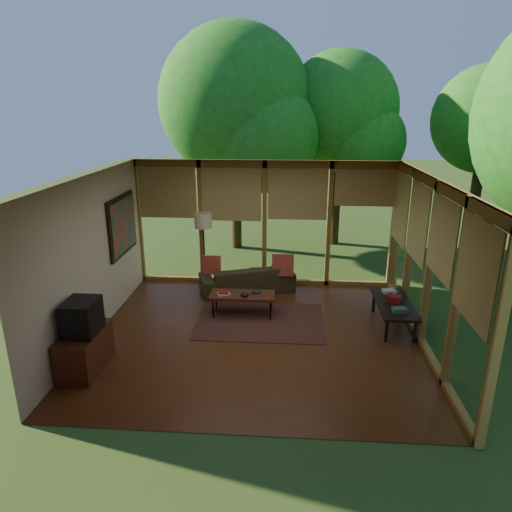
# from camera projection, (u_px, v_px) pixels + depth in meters

# --- Properties ---
(floor) EXTENTS (5.50, 5.50, 0.00)m
(floor) POSITION_uv_depth(u_px,v_px,m) (256.00, 336.00, 7.83)
(floor) COLOR #5B2F17
(floor) RESTS_ON ground
(ceiling) EXTENTS (5.50, 5.50, 0.00)m
(ceiling) POSITION_uv_depth(u_px,v_px,m) (256.00, 178.00, 6.99)
(ceiling) COLOR white
(ceiling) RESTS_ON ground
(wall_left) EXTENTS (0.04, 5.00, 2.70)m
(wall_left) POSITION_uv_depth(u_px,v_px,m) (92.00, 258.00, 7.59)
(wall_left) COLOR silver
(wall_left) RESTS_ON ground
(wall_front) EXTENTS (5.50, 0.04, 2.70)m
(wall_front) POSITION_uv_depth(u_px,v_px,m) (240.00, 334.00, 5.04)
(wall_front) COLOR silver
(wall_front) RESTS_ON ground
(window_wall_back) EXTENTS (5.50, 0.12, 2.70)m
(window_wall_back) POSITION_uv_depth(u_px,v_px,m) (265.00, 224.00, 9.78)
(window_wall_back) COLOR olive
(window_wall_back) RESTS_ON ground
(window_wall_right) EXTENTS (0.12, 5.00, 2.70)m
(window_wall_right) POSITION_uv_depth(u_px,v_px,m) (429.00, 265.00, 7.22)
(window_wall_right) COLOR olive
(window_wall_right) RESTS_ON ground
(tree_nw) EXTENTS (3.89, 3.89, 5.78)m
(tree_nw) POSITION_uv_depth(u_px,v_px,m) (235.00, 103.00, 11.67)
(tree_nw) COLOR #3B2C15
(tree_nw) RESTS_ON ground
(tree_ne) EXTENTS (3.04, 3.04, 5.18)m
(tree_ne) POSITION_uv_depth(u_px,v_px,m) (340.00, 111.00, 12.09)
(tree_ne) COLOR #3B2C15
(tree_ne) RESTS_ON ground
(tree_far) EXTENTS (2.70, 2.70, 4.79)m
(tree_far) POSITION_uv_depth(u_px,v_px,m) (487.00, 120.00, 11.50)
(tree_far) COLOR #3B2C15
(tree_far) RESTS_ON ground
(rug) EXTENTS (2.31, 1.64, 0.01)m
(rug) POSITION_uv_depth(u_px,v_px,m) (260.00, 321.00, 8.36)
(rug) COLOR brown
(rug) RESTS_ON floor
(sofa) EXTENTS (2.09, 1.38, 0.57)m
(sofa) POSITION_uv_depth(u_px,v_px,m) (247.00, 278.00, 9.66)
(sofa) COLOR #38331C
(sofa) RESTS_ON floor
(pillow_left) EXTENTS (0.39, 0.21, 0.40)m
(pillow_left) POSITION_uv_depth(u_px,v_px,m) (211.00, 265.00, 9.57)
(pillow_left) COLOR maroon
(pillow_left) RESTS_ON sofa
(pillow_right) EXTENTS (0.45, 0.24, 0.47)m
(pillow_right) POSITION_uv_depth(u_px,v_px,m) (283.00, 266.00, 9.46)
(pillow_right) COLOR maroon
(pillow_right) RESTS_ON sofa
(ct_book_lower) EXTENTS (0.27, 0.23, 0.03)m
(ct_book_lower) POSITION_uv_depth(u_px,v_px,m) (223.00, 294.00, 8.45)
(ct_book_lower) COLOR beige
(ct_book_lower) RESTS_ON coffee_table
(ct_book_upper) EXTENTS (0.21, 0.17, 0.03)m
(ct_book_upper) POSITION_uv_depth(u_px,v_px,m) (223.00, 292.00, 8.44)
(ct_book_upper) COLOR maroon
(ct_book_upper) RESTS_ON coffee_table
(ct_book_side) EXTENTS (0.20, 0.16, 0.03)m
(ct_book_side) POSITION_uv_depth(u_px,v_px,m) (256.00, 292.00, 8.54)
(ct_book_side) COLOR black
(ct_book_side) RESTS_ON coffee_table
(ct_bowl) EXTENTS (0.16, 0.16, 0.07)m
(ct_bowl) POSITION_uv_depth(u_px,v_px,m) (245.00, 294.00, 8.37)
(ct_bowl) COLOR black
(ct_bowl) RESTS_ON coffee_table
(media_cabinet) EXTENTS (0.50, 1.00, 0.60)m
(media_cabinet) POSITION_uv_depth(u_px,v_px,m) (85.00, 350.00, 6.76)
(media_cabinet) COLOR #512416
(media_cabinet) RESTS_ON floor
(television) EXTENTS (0.45, 0.55, 0.50)m
(television) POSITION_uv_depth(u_px,v_px,m) (82.00, 317.00, 6.59)
(television) COLOR black
(television) RESTS_ON media_cabinet
(console_book_a) EXTENTS (0.24, 0.19, 0.08)m
(console_book_a) POSITION_uv_depth(u_px,v_px,m) (399.00, 310.00, 7.64)
(console_book_a) COLOR #335A50
(console_book_a) RESTS_ON side_console
(console_book_b) EXTENTS (0.29, 0.26, 0.11)m
(console_book_b) POSITION_uv_depth(u_px,v_px,m) (394.00, 299.00, 8.07)
(console_book_b) COLOR maroon
(console_book_b) RESTS_ON side_console
(console_book_c) EXTENTS (0.25, 0.20, 0.06)m
(console_book_c) POSITION_uv_depth(u_px,v_px,m) (389.00, 291.00, 8.45)
(console_book_c) COLOR beige
(console_book_c) RESTS_ON side_console
(floor_lamp) EXTENTS (0.36, 0.36, 1.65)m
(floor_lamp) POSITION_uv_depth(u_px,v_px,m) (203.00, 225.00, 9.46)
(floor_lamp) COLOR black
(floor_lamp) RESTS_ON floor
(coffee_table) EXTENTS (1.20, 0.50, 0.43)m
(coffee_table) POSITION_uv_depth(u_px,v_px,m) (243.00, 296.00, 8.49)
(coffee_table) COLOR #512416
(coffee_table) RESTS_ON floor
(side_console) EXTENTS (0.60, 1.40, 0.46)m
(side_console) POSITION_uv_depth(u_px,v_px,m) (394.00, 305.00, 8.05)
(side_console) COLOR black
(side_console) RESTS_ON floor
(wall_painting) EXTENTS (0.06, 1.35, 1.15)m
(wall_painting) POSITION_uv_depth(u_px,v_px,m) (122.00, 225.00, 8.85)
(wall_painting) COLOR black
(wall_painting) RESTS_ON wall_left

